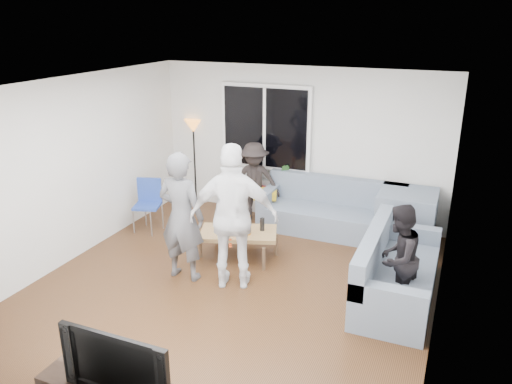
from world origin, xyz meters
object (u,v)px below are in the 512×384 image
at_px(sofa_back_section, 331,207).
at_px(coffee_table, 239,244).
at_px(television, 122,359).
at_px(spectator_back, 254,182).
at_px(side_chair, 147,206).
at_px(sofa_right_section, 399,267).
at_px(spectator_right, 398,258).
at_px(player_left, 182,217).
at_px(player_right, 234,217).
at_px(floor_lamp, 195,161).

relative_size(sofa_back_section, coffee_table, 2.09).
bearing_deg(television, spectator_back, 100.27).
bearing_deg(side_chair, sofa_right_section, -25.07).
bearing_deg(side_chair, coffee_table, -26.47).
bearing_deg(spectator_back, spectator_right, -54.36).
xyz_separation_m(coffee_table, player_left, (-0.43, -0.84, 0.68)).
bearing_deg(coffee_table, side_chair, 171.14).
xyz_separation_m(spectator_right, spectator_back, (-2.67, 1.95, 0.02)).
bearing_deg(spectator_right, side_chair, -83.12).
height_order(side_chair, spectator_back, spectator_back).
relative_size(spectator_right, spectator_back, 0.97).
height_order(player_right, spectator_right, player_right).
xyz_separation_m(sofa_back_section, coffee_table, (-1.01, -1.39, -0.22)).
xyz_separation_m(sofa_right_section, player_right, (-2.01, -0.51, 0.53)).
xyz_separation_m(floor_lamp, spectator_right, (4.07, -2.39, -0.12)).
bearing_deg(spectator_back, sofa_right_section, -50.44).
relative_size(sofa_back_section, floor_lamp, 1.47).
bearing_deg(floor_lamp, spectator_right, -30.43).
relative_size(spectator_back, television, 1.35).
bearing_deg(sofa_right_section, player_right, 104.34).
distance_m(spectator_back, television, 4.88).
xyz_separation_m(sofa_right_section, floor_lamp, (-4.07, 2.12, 0.36)).
height_order(spectator_right, spectator_back, spectator_back).
distance_m(floor_lamp, player_left, 3.01).
relative_size(sofa_back_section, side_chair, 2.67).
height_order(floor_lamp, spectator_back, floor_lamp).
xyz_separation_m(coffee_table, player_right, (0.30, -0.77, 0.76)).
height_order(sofa_right_section, floor_lamp, floor_lamp).
xyz_separation_m(player_right, television, (0.21, -2.60, -0.23)).
distance_m(floor_lamp, spectator_back, 1.47).
relative_size(coffee_table, floor_lamp, 0.71).
xyz_separation_m(sofa_right_section, spectator_back, (-2.67, 1.68, 0.26)).
relative_size(player_left, player_right, 0.92).
height_order(sofa_back_section, player_left, player_left).
xyz_separation_m(coffee_table, floor_lamp, (-1.76, 1.86, 0.58)).
relative_size(coffee_table, player_right, 0.57).
height_order(sofa_back_section, television, television).
bearing_deg(coffee_table, player_right, -68.87).
distance_m(player_right, spectator_right, 2.05).
xyz_separation_m(side_chair, television, (2.27, -3.65, 0.30)).
relative_size(floor_lamp, television, 1.54).
relative_size(floor_lamp, player_left, 0.89).
relative_size(sofa_right_section, floor_lamp, 1.28).
relative_size(sofa_right_section, television, 1.97).
bearing_deg(spectator_right, floor_lamp, -102.42).
distance_m(side_chair, floor_lamp, 1.63).
distance_m(sofa_right_section, coffee_table, 2.34).
xyz_separation_m(sofa_back_section, side_chair, (-2.76, -1.12, 0.01)).
bearing_deg(television, player_right, 94.71).
height_order(player_left, television, player_left).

